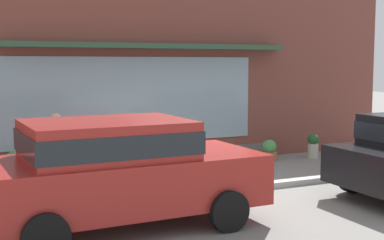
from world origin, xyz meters
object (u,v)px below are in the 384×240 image
potted_plant_trailing_edge (74,154)px  potted_plant_window_left (14,165)px  pedestrian_with_handbag (57,148)px  potted_plant_window_center (313,145)px  fire_hydrant (104,171)px  parked_car_red (116,167)px  potted_plant_window_right (269,151)px

potted_plant_trailing_edge → potted_plant_window_left: potted_plant_trailing_edge is taller
pedestrian_with_handbag → potted_plant_window_center: bearing=-49.8°
fire_hydrant → pedestrian_with_handbag: size_ratio=0.55×
potted_plant_trailing_edge → potted_plant_window_left: bearing=-179.0°
potted_plant_trailing_edge → potted_plant_window_center: bearing=-3.2°
parked_car_red → pedestrian_with_handbag: bearing=98.2°
fire_hydrant → potted_plant_window_center: bearing=13.1°
fire_hydrant → potted_plant_window_center: (6.05, 1.40, -0.08)m
potted_plant_window_left → potted_plant_window_right: (6.21, -0.17, -0.11)m
fire_hydrant → pedestrian_with_handbag: bearing=164.3°
potted_plant_trailing_edge → potted_plant_window_left: (-1.27, -0.02, -0.13)m
fire_hydrant → pedestrian_with_handbag: (-0.82, 0.23, 0.47)m
parked_car_red → potted_plant_window_right: 6.44m
parked_car_red → potted_plant_window_right: parked_car_red is taller
potted_plant_window_left → potted_plant_window_right: potted_plant_window_left is taller
potted_plant_window_center → potted_plant_trailing_edge: bearing=176.8°
parked_car_red → potted_plant_trailing_edge: bearing=84.9°
pedestrian_with_handbag → potted_plant_trailing_edge: pedestrian_with_handbag is taller
potted_plant_trailing_edge → potted_plant_window_right: 4.95m
parked_car_red → potted_plant_window_right: (5.21, 3.73, -0.67)m
potted_plant_trailing_edge → potted_plant_window_right: size_ratio=1.90×
fire_hydrant → potted_plant_trailing_edge: size_ratio=0.82×
potted_plant_window_center → potted_plant_window_right: (-1.26, 0.15, -0.09)m
pedestrian_with_handbag → potted_plant_window_right: size_ratio=2.87×
fire_hydrant → parked_car_red: 2.26m
potted_plant_window_right → potted_plant_window_left: bearing=178.4°
pedestrian_with_handbag → potted_plant_window_left: pedestrian_with_handbag is taller
fire_hydrant → parked_car_red: size_ratio=0.20×
fire_hydrant → potted_plant_trailing_edge: potted_plant_trailing_edge is taller
pedestrian_with_handbag → potted_plant_window_left: size_ratio=2.34×
potted_plant_window_center → parked_car_red: bearing=-151.1°
pedestrian_with_handbag → parked_car_red: (0.40, -2.40, 0.03)m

